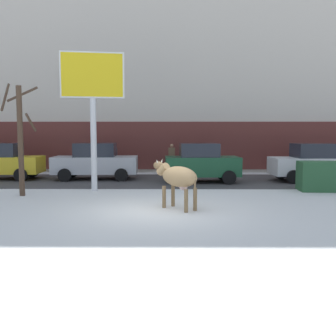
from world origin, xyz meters
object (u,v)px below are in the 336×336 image
Objects in this scene: car_white_sedan at (315,163)px; bare_tree_left_lot at (20,135)px; cow_tan at (178,177)px; pedestrian_by_cars at (172,159)px; pedestrian_near_billboard at (114,159)px; car_silver_sedan at (96,161)px; car_darkgreen_hatchback at (201,163)px; dumpster at (320,176)px; billboard at (93,84)px.

bare_tree_left_lot reaches higher than car_white_sedan.
pedestrian_by_cars is at bearing 91.06° from cow_tan.
pedestrian_near_billboard is 0.41× the size of bare_tree_left_lot.
car_silver_sedan is (-4.04, 7.49, -0.09)m from cow_tan.
car_silver_sedan is 1.20× the size of car_darkgreen_hatchback.
car_darkgreen_hatchback reaches higher than cow_tan.
car_white_sedan is 1.01× the size of bare_tree_left_lot.
pedestrian_by_cars is at bearing 113.43° from car_darkgreen_hatchback.
car_darkgreen_hatchback reaches higher than dumpster.
cow_tan is 5.97m from billboard.
billboard reaches higher than pedestrian_near_billboard.
car_darkgreen_hatchback is at bearing -35.06° from pedestrian_near_billboard.
pedestrian_near_billboard is at bearing 74.59° from car_silver_sedan.
billboard is at bearing -89.17° from pedestrian_near_billboard.
billboard is at bearing 132.38° from cow_tan.
car_silver_sedan is 4.45m from pedestrian_by_cars.
car_silver_sedan is at bearing 70.32° from bare_tree_left_lot.
car_darkgreen_hatchback is at bearing 29.19° from bare_tree_left_lot.
bare_tree_left_lot is (-1.80, -5.03, 1.36)m from car_silver_sedan.
bare_tree_left_lot is (-5.84, 2.47, 1.28)m from cow_tan.
car_white_sedan is 2.47× the size of pedestrian_near_billboard.
cow_tan is at bearing -61.65° from car_silver_sedan.
pedestrian_near_billboard reaches higher than dumpster.
billboard is 5.17m from car_silver_sedan.
dumpster is (5.89, 3.76, -0.39)m from cow_tan.
car_white_sedan is 2.47× the size of pedestrian_by_cars.
billboard is 3.21× the size of pedestrian_near_billboard.
bare_tree_left_lot is at bearing -154.29° from billboard.
car_silver_sedan is at bearing 118.35° from cow_tan.
cow_tan is 0.47× the size of car_darkgreen_hatchback.
car_darkgreen_hatchback is at bearing 150.14° from dumpster.
dumpster is at bearing -20.62° from car_silver_sedan.
cow_tan is 0.39× the size of car_silver_sedan.
car_white_sedan is 7.54m from pedestrian_by_cars.
car_darkgreen_hatchback is 5.57m from car_white_sedan.
pedestrian_by_cars is (3.25, 0.00, 0.00)m from pedestrian_near_billboard.
car_silver_sedan reaches higher than cow_tan.
cow_tan is 10.29m from pedestrian_near_billboard.
pedestrian_near_billboard is (-4.68, 3.28, -0.05)m from car_darkgreen_hatchback.
cow_tan is 6.47m from bare_tree_left_lot.
car_white_sedan reaches higher than pedestrian_near_billboard.
bare_tree_left_lot is at bearing -150.81° from car_darkgreen_hatchback.
billboard reaches higher than car_silver_sedan.
pedestrian_by_cars is 9.29m from bare_tree_left_lot.
car_silver_sedan is (-0.70, 3.83, -3.41)m from billboard.
car_white_sedan reaches higher than pedestrian_by_cars.
car_silver_sedan is 2.29m from pedestrian_near_billboard.
car_white_sedan is at bearing -15.65° from pedestrian_near_billboard.
billboard is at bearing -79.68° from car_silver_sedan.
cow_tan is 0.98× the size of dumpster.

